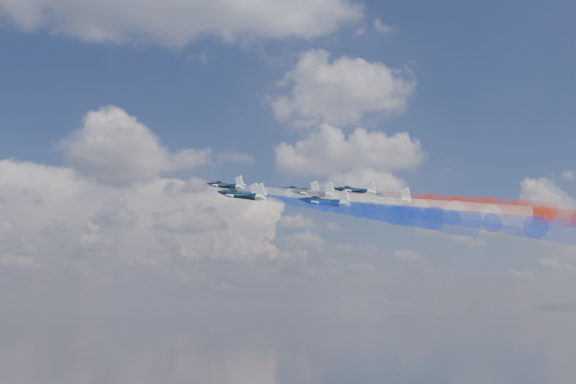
{
  "coord_description": "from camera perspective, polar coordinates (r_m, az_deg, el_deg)",
  "views": [
    {
      "loc": [
        4.5,
        -123.93,
        144.03
      ],
      "look_at": [
        11.81,
        19.94,
        170.37
      ],
      "focal_mm": 39.56,
      "sensor_mm": 36.0,
      "label": 1
    }
  ],
  "objects": [
    {
      "name": "jet_lead",
      "position": [
        159.05,
        -5.59,
        0.57
      ],
      "size": [
        16.91,
        16.8,
        7.75
      ],
      "primitive_type": null,
      "rotation": [
        0.2,
        -0.17,
        0.85
      ],
      "color": "black"
    },
    {
      "name": "jet_center_third",
      "position": [
        142.92,
        2.24,
        -0.11
      ],
      "size": [
        16.91,
        16.8,
        7.75
      ],
      "primitive_type": null,
      "rotation": [
        0.2,
        -0.17,
        0.85
      ],
      "color": "black"
    },
    {
      "name": "jet_inner_left",
      "position": [
        142.85,
        -4.4,
        -0.18
      ],
      "size": [
        16.91,
        16.8,
        7.75
      ],
      "primitive_type": null,
      "rotation": [
        0.2,
        -0.17,
        0.85
      ],
      "color": "black"
    },
    {
      "name": "trail_inner_right",
      "position": [
        145.18,
        9.61,
        -0.82
      ],
      "size": [
        34.98,
        30.41,
        13.28
      ],
      "primitive_type": null,
      "rotation": [
        0.2,
        -0.17,
        0.85
      ],
      "color": "red"
    },
    {
      "name": "trail_outer_right",
      "position": [
        147.68,
        14.95,
        -0.8
      ],
      "size": [
        34.98,
        30.41,
        13.28
      ],
      "primitive_type": null,
      "rotation": [
        0.2,
        -0.17,
        0.85
      ],
      "color": "red"
    },
    {
      "name": "trail_center_third",
      "position": [
        129.38,
        11.95,
        -1.19
      ],
      "size": [
        34.98,
        30.41,
        13.28
      ],
      "primitive_type": null,
      "rotation": [
        0.2,
        -0.17,
        0.85
      ],
      "color": "white"
    },
    {
      "name": "trail_inner_left",
      "position": [
        126.63,
        4.64,
        -1.3
      ],
      "size": [
        34.98,
        30.41,
        13.28
      ],
      "primitive_type": null,
      "rotation": [
        0.2,
        -0.17,
        0.85
      ],
      "color": "#1735C3"
    },
    {
      "name": "jet_outer_right",
      "position": [
        159.82,
        6.07,
        0.12
      ],
      "size": [
        16.91,
        16.8,
        7.75
      ],
      "primitive_type": null,
      "rotation": [
        0.2,
        -0.17,
        0.85
      ],
      "color": "black"
    },
    {
      "name": "jet_rear_right",
      "position": [
        144.33,
        8.92,
        -0.59
      ],
      "size": [
        16.91,
        16.8,
        7.75
      ],
      "primitive_type": null,
      "rotation": [
        0.2,
        -0.17,
        0.85
      ],
      "color": "black"
    },
    {
      "name": "trail_lead",
      "position": [
        142.15,
        2.3,
        -0.34
      ],
      "size": [
        34.98,
        30.41,
        13.28
      ],
      "primitive_type": null,
      "rotation": [
        0.2,
        -0.17,
        0.85
      ],
      "color": "white"
    },
    {
      "name": "trail_outer_left",
      "position": [
        110.38,
        6.36,
        -1.61
      ],
      "size": [
        34.98,
        30.41,
        13.28
      ],
      "primitive_type": null,
      "rotation": [
        0.2,
        -0.17,
        0.85
      ],
      "color": "#1735C3"
    },
    {
      "name": "trail_rear_right",
      "position": [
        133.68,
        19.04,
        -1.67
      ],
      "size": [
        34.98,
        30.41,
        13.28
      ],
      "primitive_type": null,
      "rotation": [
        0.2,
        -0.17,
        0.85
      ],
      "color": "red"
    },
    {
      "name": "jet_inner_right",
      "position": [
        159.41,
        1.09,
        0.12
      ],
      "size": [
        16.91,
        16.8,
        7.75
      ],
      "primitive_type": null,
      "rotation": [
        0.2,
        -0.17,
        0.85
      ],
      "color": "black"
    },
    {
      "name": "jet_rear_left",
      "position": [
        126.54,
        3.34,
        -0.9
      ],
      "size": [
        16.91,
        16.8,
        7.75
      ],
      "primitive_type": null,
      "rotation": [
        0.2,
        -0.17,
        0.85
      ],
      "color": "black"
    },
    {
      "name": "trail_rear_left",
      "position": [
        113.79,
        14.55,
        -2.22
      ],
      "size": [
        34.98,
        30.41,
        13.28
      ],
      "primitive_type": null,
      "rotation": [
        0.2,
        -0.17,
        0.85
      ],
      "color": "#1735C3"
    },
    {
      "name": "jet_outer_left",
      "position": [
        126.24,
        -4.08,
        -0.31
      ],
      "size": [
        16.91,
        16.8,
        7.75
      ],
      "primitive_type": null,
      "rotation": [
        0.2,
        -0.17,
        0.85
      ],
      "color": "black"
    }
  ]
}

